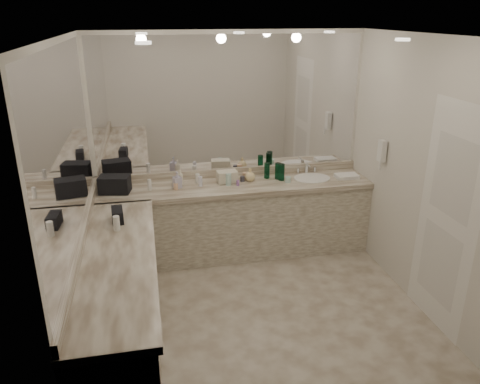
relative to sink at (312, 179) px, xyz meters
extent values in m
plane|color=#BCB1A0|center=(-0.95, -1.20, -0.90)|extent=(3.20, 3.20, 0.00)
plane|color=white|center=(-0.95, -1.20, 1.71)|extent=(3.20, 3.20, 0.00)
cube|color=beige|center=(-0.95, 0.30, 0.41)|extent=(3.20, 0.02, 2.60)
cube|color=beige|center=(-2.55, -1.20, 0.41)|extent=(0.02, 3.00, 2.60)
cube|color=beige|center=(0.65, -1.20, 0.41)|extent=(0.02, 3.00, 2.60)
cube|color=beige|center=(-0.95, 0.00, -0.48)|extent=(3.20, 0.60, 0.84)
cube|color=beige|center=(-0.95, -0.01, -0.03)|extent=(3.20, 0.64, 0.06)
cube|color=beige|center=(-2.25, -1.50, -0.48)|extent=(0.60, 2.40, 0.84)
cube|color=beige|center=(-2.24, -1.50, -0.03)|extent=(0.64, 2.42, 0.06)
cube|color=beige|center=(-0.95, 0.28, 0.05)|extent=(3.20, 0.04, 0.10)
cube|color=beige|center=(-2.53, -1.20, 0.05)|extent=(0.04, 3.00, 0.10)
cube|color=white|center=(-0.95, 0.29, 0.88)|extent=(3.12, 0.01, 1.55)
cube|color=white|center=(-2.54, -1.20, 0.88)|extent=(0.01, 2.92, 1.55)
cylinder|color=white|center=(0.00, 0.00, 0.00)|extent=(0.44, 0.44, 0.03)
cube|color=silver|center=(0.00, 0.21, 0.07)|extent=(0.24, 0.16, 0.14)
cube|color=white|center=(0.61, -0.50, 0.46)|extent=(0.06, 0.10, 0.24)
cube|color=white|center=(0.64, -1.70, 0.16)|extent=(0.02, 0.82, 2.10)
cube|color=black|center=(-2.31, -0.01, 0.10)|extent=(0.36, 0.27, 0.19)
cube|color=black|center=(-2.25, -0.79, 0.07)|extent=(0.12, 0.24, 0.13)
cube|color=beige|center=(-1.03, 0.06, 0.07)|extent=(0.24, 0.16, 0.13)
cube|color=white|center=(0.42, -0.07, 0.03)|extent=(0.27, 0.18, 0.04)
cylinder|color=white|center=(-2.25, -1.00, 0.07)|extent=(0.06, 0.06, 0.14)
imported|color=silver|center=(-1.57, 0.09, 0.10)|extent=(0.07, 0.07, 0.18)
imported|color=#BCB5CC|center=(-1.62, 0.00, 0.10)|extent=(0.11, 0.11, 0.19)
imported|color=beige|center=(-0.75, 0.06, 0.08)|extent=(0.15, 0.15, 0.16)
cylinder|color=#094726|center=(-0.41, 0.07, 0.10)|extent=(0.07, 0.07, 0.20)
cylinder|color=#094726|center=(-0.53, 0.13, 0.10)|extent=(0.07, 0.07, 0.19)
cylinder|color=#094726|center=(-0.38, 0.02, 0.11)|extent=(0.07, 0.07, 0.20)
cylinder|color=#3F3F4C|center=(-0.85, 0.07, 0.04)|extent=(0.05, 0.05, 0.06)
cylinder|color=white|center=(-1.37, 0.13, 0.06)|extent=(0.05, 0.05, 0.11)
cylinder|color=#9966B2|center=(-0.93, -0.06, 0.04)|extent=(0.04, 0.04, 0.06)
cylinder|color=white|center=(-1.93, -0.01, 0.07)|extent=(0.04, 0.04, 0.13)
cylinder|color=silver|center=(-1.35, 0.00, 0.06)|extent=(0.05, 0.05, 0.12)
cylinder|color=silver|center=(-1.03, -0.02, 0.07)|extent=(0.06, 0.06, 0.14)
cylinder|color=#E0B28C|center=(-0.80, 0.13, 0.05)|extent=(0.06, 0.06, 0.09)
cylinder|color=#E0B28C|center=(-1.64, -0.05, 0.04)|extent=(0.05, 0.05, 0.07)
cylinder|color=silver|center=(-0.33, -0.07, 0.04)|extent=(0.07, 0.07, 0.07)
camera|label=1|loc=(-1.93, -5.04, 1.88)|focal=35.00mm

